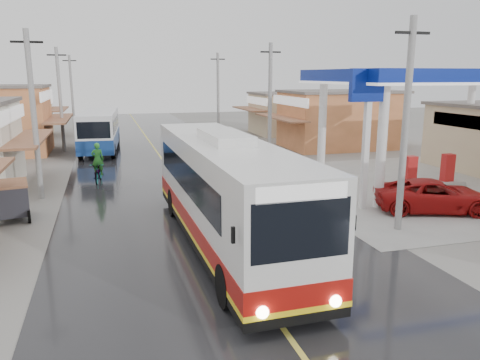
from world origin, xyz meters
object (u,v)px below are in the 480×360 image
at_px(tricycle_near, 12,198).
at_px(second_bus, 100,130).
at_px(coach_bus, 225,192).
at_px(cyclist, 98,169).
at_px(jeepney, 435,196).

bearing_deg(tricycle_near, second_bus, 68.81).
xyz_separation_m(coach_bus, cyclist, (-4.39, 11.60, -1.19)).
distance_m(second_bus, jeepney, 25.69).
height_order(jeepney, tricycle_near, tricycle_near).
relative_size(cyclist, tricycle_near, 1.08).
distance_m(jeepney, cyclist, 17.56).
relative_size(coach_bus, cyclist, 5.68).
bearing_deg(second_bus, coach_bus, -75.05).
bearing_deg(coach_bus, tricycle_near, 144.62).
relative_size(coach_bus, tricycle_near, 6.15).
relative_size(coach_bus, second_bus, 1.34).
relative_size(jeepney, tricycle_near, 2.44).
bearing_deg(second_bus, cyclist, -86.16).
relative_size(second_bus, cyclist, 4.24).
bearing_deg(tricycle_near, cyclist, 51.55).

